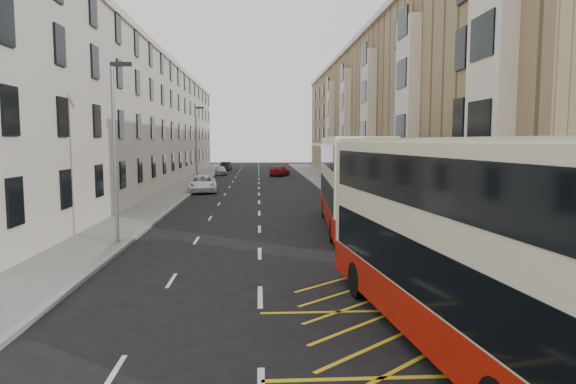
{
  "coord_description": "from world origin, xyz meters",
  "views": [
    {
      "loc": [
        -0.03,
        -11.19,
        4.73
      ],
      "look_at": [
        1.16,
        9.42,
        2.65
      ],
      "focal_mm": 32.0,
      "sensor_mm": 36.0,
      "label": 1
    }
  ],
  "objects": [
    {
      "name": "pavement_left",
      "position": [
        -7.5,
        30.0,
        0.07
      ],
      "size": [
        3.0,
        120.0,
        0.15
      ],
      "primitive_type": "cube",
      "color": "slate",
      "rests_on": "ground"
    },
    {
      "name": "pavement_right",
      "position": [
        8.0,
        30.0,
        0.07
      ],
      "size": [
        4.0,
        120.0,
        0.15
      ],
      "primitive_type": "cube",
      "color": "slate",
      "rests_on": "ground"
    },
    {
      "name": "double_decker_front",
      "position": [
        4.56,
        0.11,
        2.44
      ],
      "size": [
        3.98,
        12.24,
        4.79
      ],
      "rotation": [
        0.0,
        0.0,
        0.1
      ],
      "color": "beige",
      "rests_on": "ground"
    },
    {
      "name": "car_silver",
      "position": [
        -5.2,
        59.38,
        0.64
      ],
      "size": [
        1.98,
        3.91,
        1.27
      ],
      "primitive_type": "imported",
      "rotation": [
        0.0,
        0.0,
        0.13
      ],
      "color": "#B4B7BC",
      "rests_on": "ground"
    },
    {
      "name": "double_decker_rear",
      "position": [
        5.0,
        16.07,
        2.5
      ],
      "size": [
        3.75,
        12.49,
        4.91
      ],
      "rotation": [
        0.0,
        0.0,
        -0.08
      ],
      "color": "beige",
      "rests_on": "ground"
    },
    {
      "name": "pedestrian_near",
      "position": [
        6.35,
        2.02,
        1.04
      ],
      "size": [
        0.75,
        0.6,
        1.78
      ],
      "primitive_type": "imported",
      "rotation": [
        0.0,
        0.0,
        3.44
      ],
      "color": "black",
      "rests_on": "pavement_right"
    },
    {
      "name": "terrace_left",
      "position": [
        -13.43,
        45.5,
        6.52
      ],
      "size": [
        9.18,
        79.0,
        13.25
      ],
      "color": "beige",
      "rests_on": "ground"
    },
    {
      "name": "kerb_left",
      "position": [
        -6.0,
        30.0,
        0.07
      ],
      "size": [
        0.25,
        120.0,
        0.15
      ],
      "primitive_type": "cube",
      "color": "gray",
      "rests_on": "ground"
    },
    {
      "name": "terrace_right",
      "position": [
        14.88,
        45.38,
        7.52
      ],
      "size": [
        10.75,
        79.0,
        15.25
      ],
      "color": "#937C55",
      "rests_on": "ground"
    },
    {
      "name": "pedestrian_far",
      "position": [
        7.88,
        5.56,
        1.02
      ],
      "size": [
        1.1,
        0.72,
        1.74
      ],
      "primitive_type": "imported",
      "rotation": [
        0.0,
        0.0,
        2.83
      ],
      "color": "black",
      "rests_on": "pavement_right"
    },
    {
      "name": "guard_railing",
      "position": [
        6.25,
        5.75,
        0.86
      ],
      "size": [
        0.06,
        6.56,
        1.01
      ],
      "color": "#AC0107",
      "rests_on": "pavement_right"
    },
    {
      "name": "car_dark",
      "position": [
        -5.2,
        70.18,
        0.67
      ],
      "size": [
        1.83,
        4.19,
        1.34
      ],
      "primitive_type": "imported",
      "rotation": [
        0.0,
        0.0,
        -0.1
      ],
      "color": "black",
      "rests_on": "ground"
    },
    {
      "name": "ground",
      "position": [
        0.0,
        0.0,
        0.0
      ],
      "size": [
        200.0,
        200.0,
        0.0
      ],
      "primitive_type": "plane",
      "color": "black",
      "rests_on": "ground"
    },
    {
      "name": "white_van",
      "position": [
        -5.2,
        36.17,
        0.76
      ],
      "size": [
        3.05,
        5.71,
        1.53
      ],
      "primitive_type": "imported",
      "rotation": [
        0.0,
        0.0,
        0.1
      ],
      "color": "white",
      "rests_on": "ground"
    },
    {
      "name": "street_lamp_far",
      "position": [
        -6.35,
        42.0,
        4.64
      ],
      "size": [
        0.93,
        0.18,
        8.0
      ],
      "color": "slate",
      "rests_on": "pavement_left"
    },
    {
      "name": "kerb_right",
      "position": [
        6.0,
        30.0,
        0.07
      ],
      "size": [
        0.25,
        120.0,
        0.15
      ],
      "primitive_type": "cube",
      "color": "gray",
      "rests_on": "ground"
    },
    {
      "name": "car_red",
      "position": [
        2.78,
        57.21,
        0.65
      ],
      "size": [
        3.22,
        4.83,
        1.3
      ],
      "primitive_type": "imported",
      "rotation": [
        0.0,
        0.0,
        2.8
      ],
      "color": "maroon",
      "rests_on": "ground"
    },
    {
      "name": "street_lamp_near",
      "position": [
        -6.35,
        12.0,
        4.64
      ],
      "size": [
        0.93,
        0.18,
        8.0
      ],
      "color": "slate",
      "rests_on": "pavement_left"
    },
    {
      "name": "road_markings",
      "position": [
        0.0,
        45.0,
        0.01
      ],
      "size": [
        10.0,
        110.0,
        0.01
      ],
      "primitive_type": null,
      "color": "silver",
      "rests_on": "ground"
    }
  ]
}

